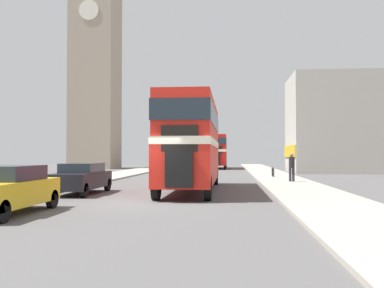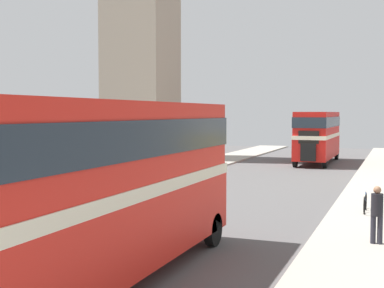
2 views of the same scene
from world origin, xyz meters
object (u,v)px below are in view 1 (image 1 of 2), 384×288
Objects in this scene: bus_distant at (217,149)px; church_tower at (96,44)px; car_parked_near at (8,189)px; double_decker_bus at (192,139)px; car_parked_mid at (81,178)px; bicycle_on_pavement at (273,172)px; pedestrian_walking at (292,165)px.

bus_distant is 0.31× the size of church_tower.
double_decker_bus is at bearing 61.37° from car_parked_near.
car_parked_mid is 40.16m from church_tower.
car_parked_mid is at bearing -126.52° from bicycle_on_pavement.
bicycle_on_pavement is at bearing 65.98° from double_decker_bus.
pedestrian_walking is at bearing 37.30° from car_parked_mid.
double_decker_bus is 13.02m from bicycle_on_pavement.
double_decker_bus is 0.34× the size of church_tower.
double_decker_bus reaches higher than bicycle_on_pavement.
pedestrian_walking reaches higher than car_parked_near.
church_tower reaches higher than double_decker_bus.
bus_distant reaches higher than bicycle_on_pavement.
bus_distant is at bearing 81.76° from car_parked_mid.
car_parked_near is 0.95× the size of car_parked_mid.
church_tower reaches higher than bicycle_on_pavement.
pedestrian_walking is (10.91, 8.31, 0.39)m from car_parked_mid.
pedestrian_walking is 1.03× the size of bicycle_on_pavement.
bicycle_on_pavement is at bearing -45.62° from church_tower.
double_decker_bus is 2.53× the size of car_parked_mid.
double_decker_bus is 6.13× the size of pedestrian_walking.
car_parked_near is at bearing -75.57° from church_tower.
double_decker_bus reaches higher than bus_distant.
bus_distant is at bearing 101.54° from pedestrian_walking.
double_decker_bus reaches higher than car_parked_mid.
car_parked_mid is at bearing -73.09° from church_tower.
car_parked_near reaches higher than car_parked_mid.
pedestrian_walking is at bearing 46.46° from double_decker_bus.
car_parked_near is (-4.92, -9.01, -1.87)m from double_decker_bus.
double_decker_bus is 6.31× the size of bicycle_on_pavement.
pedestrian_walking is at bearing 54.61° from car_parked_near.
bus_distant is 21.25m from church_tower.
bus_distant is (0.19, 34.01, -0.11)m from double_decker_bus.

